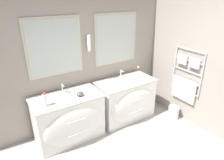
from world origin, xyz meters
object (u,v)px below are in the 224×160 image
Objects in this scene: flower_vase at (138,73)px; waste_bin at (174,112)px; vanity_left at (69,118)px; toiletry_bottle at (45,100)px; amenity_bowl at (80,94)px; vanity_right at (126,100)px.

flower_vase reaches higher than waste_bin.
toiletry_bottle reaches higher than vanity_left.
toiletry_bottle is 1.83× the size of amenity_bowl.
vanity_right is at bearing 145.73° from waste_bin.
amenity_bowl is at bearing -14.40° from vanity_left.
flower_vase is (1.34, 0.10, 0.06)m from amenity_bowl.
flower_vase is (1.55, 0.05, 0.51)m from vanity_left.
vanity_left is 4.53× the size of waste_bin.
vanity_right is 1.68m from toiletry_bottle.
flower_vase is 0.95× the size of waste_bin.
waste_bin is (1.85, -0.51, -0.73)m from amenity_bowl.
flower_vase reaches higher than amenity_bowl.
toiletry_bottle is 2.61m from waste_bin.
waste_bin is (0.83, -0.56, -0.29)m from vanity_right.
vanity_right is at bearing 0.00° from vanity_left.
amenity_bowl is at bearing -177.00° from vanity_right.
amenity_bowl is at bearing -175.68° from flower_vase.
flower_vase is at bearing 3.28° from toiletry_bottle.
flower_vase is at bearing 8.50° from vanity_right.
vanity_left is at bearing -178.23° from flower_vase.
toiletry_bottle reaches higher than waste_bin.
vanity_left is 9.72× the size of amenity_bowl.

